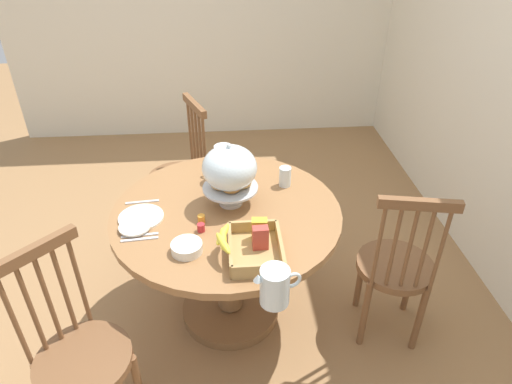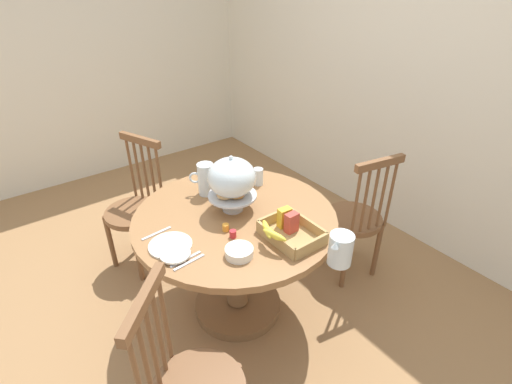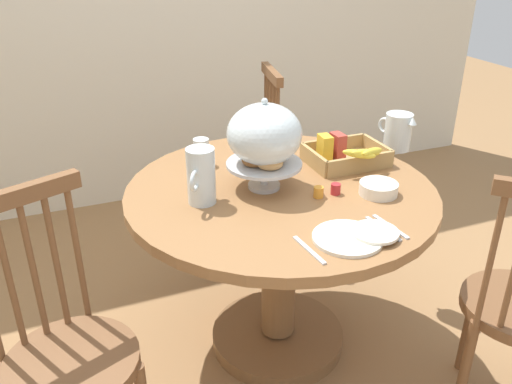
{
  "view_description": "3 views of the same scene",
  "coord_description": "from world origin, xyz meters",
  "px_view_note": "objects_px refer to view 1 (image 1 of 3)",
  "views": [
    {
      "loc": [
        1.97,
        0.18,
        2.06
      ],
      "look_at": [
        0.1,
        0.33,
        0.84
      ],
      "focal_mm": 31.76,
      "sensor_mm": 36.0,
      "label": 1
    },
    {
      "loc": [
        1.62,
        -0.81,
        1.96
      ],
      "look_at": [
        0.1,
        0.33,
        0.84
      ],
      "focal_mm": 26.96,
      "sensor_mm": 36.0,
      "label": 2
    },
    {
      "loc": [
        -0.66,
        -1.45,
        1.6
      ],
      "look_at": [
        -0.0,
        0.18,
        0.74
      ],
      "focal_mm": 37.48,
      "sensor_mm": 36.0,
      "label": 3
    }
  ],
  "objects_px": {
    "dining_table": "(228,244)",
    "cereal_bowl": "(187,247)",
    "milk_pitcher": "(275,288)",
    "windsor_chair_by_cabinet": "(181,177)",
    "pastry_stand_with_dome": "(230,170)",
    "china_plate_large": "(141,217)",
    "drinking_glass": "(285,177)",
    "china_plate_small": "(135,227)",
    "windsor_chair_facing_door": "(80,357)",
    "windsor_chair_near_window": "(396,269)",
    "cereal_basket": "(252,245)",
    "orange_juice_pitcher": "(224,164)"
  },
  "relations": [
    {
      "from": "windsor_chair_facing_door",
      "to": "china_plate_large",
      "type": "xyz_separation_m",
      "value": [
        -0.57,
        0.22,
        0.29
      ]
    },
    {
      "from": "windsor_chair_facing_door",
      "to": "windsor_chair_near_window",
      "type": "bearing_deg",
      "value": 105.73
    },
    {
      "from": "windsor_chair_by_cabinet",
      "to": "cereal_basket",
      "type": "relative_size",
      "value": 3.09
    },
    {
      "from": "windsor_chair_facing_door",
      "to": "cereal_bowl",
      "type": "height_order",
      "value": "windsor_chair_facing_door"
    },
    {
      "from": "dining_table",
      "to": "windsor_chair_facing_door",
      "type": "height_order",
      "value": "windsor_chair_facing_door"
    },
    {
      "from": "windsor_chair_near_window",
      "to": "windsor_chair_by_cabinet",
      "type": "bearing_deg",
      "value": -131.2
    },
    {
      "from": "china_plate_large",
      "to": "pastry_stand_with_dome",
      "type": "bearing_deg",
      "value": 102.14
    },
    {
      "from": "orange_juice_pitcher",
      "to": "cereal_basket",
      "type": "relative_size",
      "value": 0.64
    },
    {
      "from": "china_plate_large",
      "to": "drinking_glass",
      "type": "relative_size",
      "value": 2.0
    },
    {
      "from": "windsor_chair_near_window",
      "to": "windsor_chair_facing_door",
      "type": "bearing_deg",
      "value": -74.27
    },
    {
      "from": "cereal_basket",
      "to": "china_plate_small",
      "type": "height_order",
      "value": "cereal_basket"
    },
    {
      "from": "china_plate_small",
      "to": "cereal_bowl",
      "type": "xyz_separation_m",
      "value": [
        0.18,
        0.26,
        0.01
      ]
    },
    {
      "from": "windsor_chair_facing_door",
      "to": "pastry_stand_with_dome",
      "type": "distance_m",
      "value": 1.06
    },
    {
      "from": "windsor_chair_by_cabinet",
      "to": "china_plate_small",
      "type": "xyz_separation_m",
      "value": [
        0.95,
        -0.13,
        0.3
      ]
    },
    {
      "from": "milk_pitcher",
      "to": "cereal_basket",
      "type": "relative_size",
      "value": 0.62
    },
    {
      "from": "milk_pitcher",
      "to": "china_plate_large",
      "type": "distance_m",
      "value": 0.84
    },
    {
      "from": "windsor_chair_by_cabinet",
      "to": "windsor_chair_near_window",
      "type": "bearing_deg",
      "value": 48.8
    },
    {
      "from": "dining_table",
      "to": "windsor_chair_by_cabinet",
      "type": "bearing_deg",
      "value": -159.97
    },
    {
      "from": "dining_table",
      "to": "cereal_bowl",
      "type": "relative_size",
      "value": 8.3
    },
    {
      "from": "milk_pitcher",
      "to": "cereal_bowl",
      "type": "bearing_deg",
      "value": -132.88
    },
    {
      "from": "windsor_chair_near_window",
      "to": "cereal_basket",
      "type": "bearing_deg",
      "value": -79.08
    },
    {
      "from": "china_plate_large",
      "to": "cereal_bowl",
      "type": "bearing_deg",
      "value": 41.72
    },
    {
      "from": "pastry_stand_with_dome",
      "to": "china_plate_large",
      "type": "relative_size",
      "value": 1.56
    },
    {
      "from": "cereal_bowl",
      "to": "china_plate_small",
      "type": "bearing_deg",
      "value": -125.18
    },
    {
      "from": "drinking_glass",
      "to": "orange_juice_pitcher",
      "type": "bearing_deg",
      "value": -106.45
    },
    {
      "from": "pastry_stand_with_dome",
      "to": "china_plate_small",
      "type": "xyz_separation_m",
      "value": [
        0.18,
        -0.46,
        -0.18
      ]
    },
    {
      "from": "china_plate_small",
      "to": "milk_pitcher",
      "type": "bearing_deg",
      "value": 50.16
    },
    {
      "from": "china_plate_small",
      "to": "orange_juice_pitcher",
      "type": "bearing_deg",
      "value": 135.09
    },
    {
      "from": "cereal_bowl",
      "to": "drinking_glass",
      "type": "xyz_separation_m",
      "value": [
        -0.52,
        0.5,
        0.03
      ]
    },
    {
      "from": "cereal_basket",
      "to": "cereal_bowl",
      "type": "height_order",
      "value": "cereal_basket"
    },
    {
      "from": "china_plate_small",
      "to": "cereal_bowl",
      "type": "bearing_deg",
      "value": 54.82
    },
    {
      "from": "windsor_chair_by_cabinet",
      "to": "china_plate_small",
      "type": "height_order",
      "value": "windsor_chair_by_cabinet"
    },
    {
      "from": "windsor_chair_near_window",
      "to": "cereal_basket",
      "type": "height_order",
      "value": "windsor_chair_near_window"
    },
    {
      "from": "orange_juice_pitcher",
      "to": "china_plate_large",
      "type": "distance_m",
      "value": 0.55
    },
    {
      "from": "windsor_chair_by_cabinet",
      "to": "drinking_glass",
      "type": "xyz_separation_m",
      "value": [
        0.62,
        0.63,
        0.34
      ]
    },
    {
      "from": "china_plate_large",
      "to": "cereal_bowl",
      "type": "height_order",
      "value": "cereal_bowl"
    },
    {
      "from": "windsor_chair_near_window",
      "to": "china_plate_small",
      "type": "relative_size",
      "value": 6.5
    },
    {
      "from": "windsor_chair_near_window",
      "to": "drinking_glass",
      "type": "bearing_deg",
      "value": -126.67
    },
    {
      "from": "orange_juice_pitcher",
      "to": "cereal_bowl",
      "type": "relative_size",
      "value": 1.44
    },
    {
      "from": "windsor_chair_by_cabinet",
      "to": "pastry_stand_with_dome",
      "type": "bearing_deg",
      "value": 22.99
    },
    {
      "from": "pastry_stand_with_dome",
      "to": "cereal_bowl",
      "type": "bearing_deg",
      "value": -29.25
    },
    {
      "from": "cereal_basket",
      "to": "china_plate_large",
      "type": "distance_m",
      "value": 0.61
    },
    {
      "from": "dining_table",
      "to": "milk_pitcher",
      "type": "distance_m",
      "value": 0.72
    },
    {
      "from": "windsor_chair_facing_door",
      "to": "orange_juice_pitcher",
      "type": "relative_size",
      "value": 4.82
    },
    {
      "from": "pastry_stand_with_dome",
      "to": "drinking_glass",
      "type": "bearing_deg",
      "value": 116.87
    },
    {
      "from": "windsor_chair_near_window",
      "to": "pastry_stand_with_dome",
      "type": "xyz_separation_m",
      "value": [
        -0.25,
        -0.84,
        0.48
      ]
    },
    {
      "from": "windsor_chair_facing_door",
      "to": "milk_pitcher",
      "type": "xyz_separation_m",
      "value": [
        0.02,
        0.81,
        0.36
      ]
    },
    {
      "from": "cereal_basket",
      "to": "china_plate_small",
      "type": "xyz_separation_m",
      "value": [
        -0.21,
        -0.54,
        -0.03
      ]
    },
    {
      "from": "orange_juice_pitcher",
      "to": "china_plate_large",
      "type": "relative_size",
      "value": 0.92
    },
    {
      "from": "windsor_chair_near_window",
      "to": "china_plate_small",
      "type": "distance_m",
      "value": 1.33
    }
  ]
}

